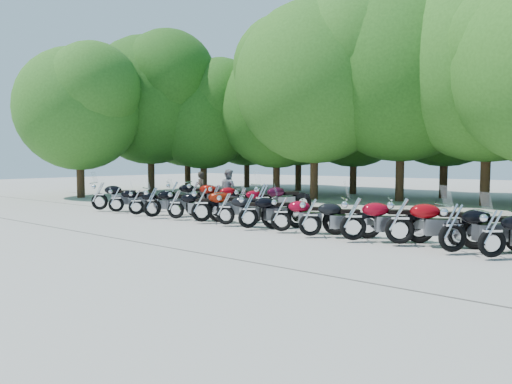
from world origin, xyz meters
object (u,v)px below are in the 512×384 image
Objects in this scene: motorcycle_2 at (136,201)px; rider_1 at (229,190)px; motorcycle_10 at (353,217)px; rider_0 at (202,190)px; motorcycle_13 at (492,232)px; motorcycle_0 at (99,195)px; motorcycle_11 at (400,219)px; motorcycle_5 at (202,204)px; motorcycle_16 at (215,197)px; motorcycle_9 at (310,216)px; motorcycle_8 at (281,212)px; motorcycle_7 at (248,210)px; motorcycle_12 at (453,226)px; motorcycle_17 at (241,200)px; motorcycle_14 at (174,193)px; motorcycle_15 at (195,194)px; motorcycle_1 at (116,199)px; motorcycle_3 at (152,201)px; motorcycle_4 at (176,203)px; motorcycle_18 at (262,198)px; motorcycle_6 at (225,207)px.

rider_1 reaches higher than motorcycle_2.
rider_0 is at bearing 31.14° from motorcycle_10.
motorcycle_0 is at bearing 44.62° from motorcycle_13.
motorcycle_5 is at bearing 63.77° from motorcycle_11.
motorcycle_9 is at bearing -178.38° from motorcycle_16.
motorcycle_10 reaches higher than motorcycle_16.
motorcycle_10 reaches higher than motorcycle_8.
motorcycle_7 is 0.96× the size of motorcycle_12.
motorcycle_5 is 1.12× the size of motorcycle_17.
motorcycle_15 is at bearing -139.54° from motorcycle_14.
motorcycle_1 is 0.96× the size of motorcycle_9.
motorcycle_2 is at bearing 43.24° from motorcycle_12.
rider_0 is 1.69m from rider_1.
motorcycle_3 is at bearing 63.73° from motorcycle_8.
motorcycle_0 is at bearing 67.49° from motorcycle_4.
motorcycle_5 is at bearing 155.85° from rider_0.
motorcycle_18 reaches higher than motorcycle_3.
motorcycle_11 is 1.00× the size of motorcycle_14.
motorcycle_13 is at bearing -168.66° from motorcycle_16.
motorcycle_13 is 13.39m from rider_0.
motorcycle_2 is 10.31m from motorcycle_11.
rider_1 reaches higher than motorcycle_9.
rider_1 is at bearing -79.44° from motorcycle_0.
motorcycle_10 is 1.03× the size of motorcycle_16.
motorcycle_3 is (1.11, -0.13, 0.08)m from motorcycle_2.
motorcycle_2 is at bearing 62.38° from motorcycle_8.
motorcycle_2 is at bearing 63.62° from motorcycle_11.
motorcycle_14 is at bearing -68.25° from motorcycle_0.
motorcycle_9 is 8.05m from motorcycle_15.
motorcycle_2 is at bearing 14.57° from motorcycle_3.
motorcycle_15 is (-12.08, 2.89, 0.09)m from motorcycle_13.
motorcycle_18 is at bearing -106.24° from motorcycle_2.
rider_1 reaches higher than motorcycle_6.
motorcycle_16 is at bearing 27.68° from motorcycle_6.
motorcycle_3 is 0.92× the size of motorcycle_15.
motorcycle_12 is at bearing -124.82° from motorcycle_9.
motorcycle_2 is at bearing 47.24° from motorcycle_5.
motorcycle_1 is 1.29× the size of rider_0.
motorcycle_0 is 1.09× the size of motorcycle_7.
motorcycle_12 is 0.93× the size of motorcycle_15.
motorcycle_17 is at bearing -146.56° from motorcycle_14.
motorcycle_6 is 0.93× the size of motorcycle_10.
motorcycle_11 reaches higher than motorcycle_2.
motorcycle_6 is 0.88× the size of motorcycle_15.
motorcycle_16 is at bearing -0.38° from motorcycle_7.
motorcycle_1 is 7.10m from motorcycle_7.
motorcycle_4 is 2.43m from motorcycle_6.
motorcycle_18 is at bearing -157.93° from motorcycle_16.
motorcycle_10 is at bearing -122.23° from motorcycle_9.
motorcycle_9 reaches higher than motorcycle_4.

